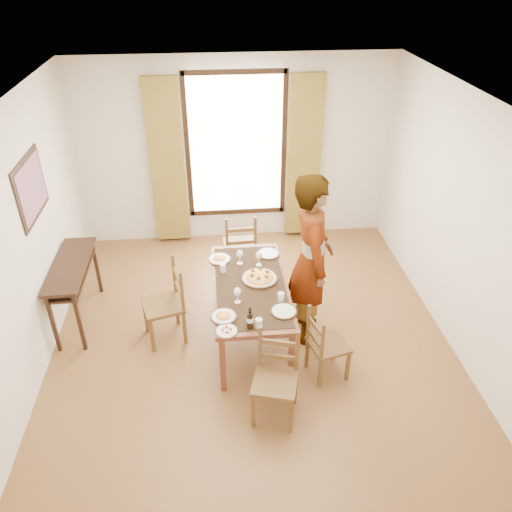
{
  "coord_description": "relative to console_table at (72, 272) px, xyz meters",
  "views": [
    {
      "loc": [
        -0.38,
        -4.34,
        3.91
      ],
      "look_at": [
        0.07,
        0.24,
        1.0
      ],
      "focal_mm": 35.0,
      "sensor_mm": 36.0,
      "label": 1
    }
  ],
  "objects": [
    {
      "name": "ground",
      "position": [
        2.03,
        -0.6,
        -0.68
      ],
      "size": [
        5.0,
        5.0,
        0.0
      ],
      "primitive_type": "plane",
      "color": "brown",
      "rests_on": "ground"
    },
    {
      "name": "room_shell",
      "position": [
        2.03,
        -0.47,
        0.86
      ],
      "size": [
        4.6,
        5.1,
        2.74
      ],
      "color": "silver",
      "rests_on": "ground"
    },
    {
      "name": "console_table",
      "position": [
        0.0,
        0.0,
        0.0
      ],
      "size": [
        0.38,
        1.2,
        0.8
      ],
      "color": "black",
      "rests_on": "ground"
    },
    {
      "name": "dining_table",
      "position": [
        2.02,
        -0.53,
        -0.0
      ],
      "size": [
        0.81,
        1.68,
        0.76
      ],
      "color": "brown",
      "rests_on": "ground"
    },
    {
      "name": "chair_west",
      "position": [
        1.08,
        -0.42,
        -0.23
      ],
      "size": [
        0.53,
        0.53,
        0.97
      ],
      "rotation": [
        0.0,
        0.0,
        -1.3
      ],
      "color": "brown",
      "rests_on": "ground"
    },
    {
      "name": "chair_north",
      "position": [
        1.99,
        0.76,
        -0.23
      ],
      "size": [
        0.45,
        0.45,
        0.97
      ],
      "rotation": [
        0.0,
        0.0,
        3.18
      ],
      "color": "brown",
      "rests_on": "ground"
    },
    {
      "name": "chair_south",
      "position": [
        2.16,
        -1.64,
        -0.25
      ],
      "size": [
        0.5,
        0.5,
        0.92
      ],
      "rotation": [
        0.0,
        0.0,
        -0.28
      ],
      "color": "brown",
      "rests_on": "ground"
    },
    {
      "name": "chair_east",
      "position": [
        2.74,
        -1.19,
        -0.29
      ],
      "size": [
        0.45,
        0.45,
        0.84
      ],
      "rotation": [
        0.0,
        0.0,
        1.83
      ],
      "color": "brown",
      "rests_on": "ground"
    },
    {
      "name": "man",
      "position": [
        2.69,
        -0.49,
        0.31
      ],
      "size": [
        0.76,
        0.52,
        1.99
      ],
      "primitive_type": "imported",
      "rotation": [
        0.0,
        0.0,
        1.54
      ],
      "color": "gray",
      "rests_on": "ground"
    },
    {
      "name": "plate_sw",
      "position": [
        1.71,
        -1.08,
        0.1
      ],
      "size": [
        0.27,
        0.27,
        0.05
      ],
      "primitive_type": null,
      "color": "silver",
      "rests_on": "dining_table"
    },
    {
      "name": "plate_se",
      "position": [
        2.31,
        -1.05,
        0.1
      ],
      "size": [
        0.27,
        0.27,
        0.05
      ],
      "primitive_type": null,
      "color": "silver",
      "rests_on": "dining_table"
    },
    {
      "name": "plate_nw",
      "position": [
        1.7,
        -0.01,
        0.1
      ],
      "size": [
        0.27,
        0.27,
        0.05
      ],
      "primitive_type": null,
      "color": "silver",
      "rests_on": "dining_table"
    },
    {
      "name": "plate_ne",
      "position": [
        2.29,
        0.05,
        0.1
      ],
      "size": [
        0.27,
        0.27,
        0.05
      ],
      "primitive_type": null,
      "color": "silver",
      "rests_on": "dining_table"
    },
    {
      "name": "pasta_platter",
      "position": [
        2.13,
        -0.46,
        0.12
      ],
      "size": [
        0.4,
        0.4,
        0.1
      ],
      "primitive_type": null,
      "color": "#CB681A",
      "rests_on": "dining_table"
    },
    {
      "name": "caprese_plate",
      "position": [
        1.73,
        -1.29,
        0.09
      ],
      "size": [
        0.2,
        0.2,
        0.04
      ],
      "primitive_type": null,
      "color": "silver",
      "rests_on": "dining_table"
    },
    {
      "name": "wine_glass_a",
      "position": [
        1.86,
        -0.85,
        0.16
      ],
      "size": [
        0.08,
        0.08,
        0.18
      ],
      "primitive_type": null,
      "color": "white",
      "rests_on": "dining_table"
    },
    {
      "name": "wine_glass_b",
      "position": [
        2.15,
        -0.17,
        0.16
      ],
      "size": [
        0.08,
        0.08,
        0.18
      ],
      "primitive_type": null,
      "color": "white",
      "rests_on": "dining_table"
    },
    {
      "name": "wine_glass_c",
      "position": [
        1.94,
        -0.12,
        0.16
      ],
      "size": [
        0.08,
        0.08,
        0.18
      ],
      "primitive_type": null,
      "color": "white",
      "rests_on": "dining_table"
    },
    {
      "name": "tumbler_a",
      "position": [
        2.31,
        -0.87,
        0.12
      ],
      "size": [
        0.07,
        0.07,
        0.1
      ],
      "primitive_type": "cylinder",
      "color": "silver",
      "rests_on": "dining_table"
    },
    {
      "name": "tumbler_b",
      "position": [
        1.74,
        -0.26,
        0.12
      ],
      "size": [
        0.07,
        0.07,
        0.1
      ],
      "primitive_type": "cylinder",
      "color": "silver",
      "rests_on": "dining_table"
    },
    {
      "name": "tumbler_c",
      "position": [
        2.04,
        -1.26,
        0.12
      ],
      "size": [
        0.07,
        0.07,
        0.1
      ],
      "primitive_type": "cylinder",
      "color": "silver",
      "rests_on": "dining_table"
    },
    {
      "name": "wine_bottle",
      "position": [
        1.95,
        -1.25,
        0.2
      ],
      "size": [
        0.07,
        0.07,
        0.25
      ],
      "primitive_type": null,
      "color": "black",
      "rests_on": "dining_table"
    }
  ]
}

